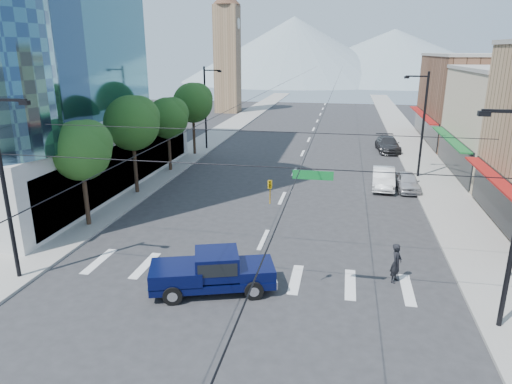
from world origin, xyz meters
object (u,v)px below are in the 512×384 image
pickup_truck (212,271)px  parked_car_near (407,182)px  parked_car_mid (383,178)px  parked_car_far (388,144)px  pedestrian (396,263)px

pickup_truck → parked_car_near: size_ratio=1.45×
parked_car_mid → parked_car_far: 14.51m
parked_car_near → parked_car_mid: size_ratio=0.86×
pickup_truck → parked_car_near: bearing=41.6°
pickup_truck → parked_car_near: pickup_truck is taller
pedestrian → parked_car_mid: size_ratio=0.40×
pickup_truck → parked_car_far: 34.61m
parked_car_near → parked_car_mid: bearing=165.1°
pedestrian → parked_car_near: pedestrian is taller
pickup_truck → parked_car_far: size_ratio=1.10×
parked_car_mid → pickup_truck: bearing=-112.7°
parked_car_near → pedestrian: bearing=-101.9°
parked_car_near → parked_car_far: (-0.35, 14.80, 0.09)m
pedestrian → parked_car_far: 30.57m
pedestrian → parked_car_near: size_ratio=0.47×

